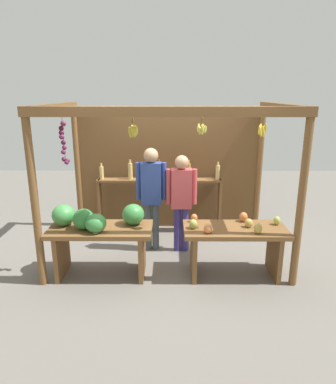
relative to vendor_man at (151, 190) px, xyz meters
The scene contains 7 objects.
ground_plane 1.04m from the vendor_man, 10.25° to the right, with size 12.00×12.00×0.00m, color slate.
market_stall 0.62m from the vendor_man, 59.75° to the left, with size 3.48×2.21×2.33m.
fruit_counter_left 1.13m from the vendor_man, 130.39° to the right, with size 1.41×0.67×1.00m.
fruit_counter_right 1.52m from the vendor_man, 35.17° to the right, with size 1.41×0.64×0.85m.
bottle_shelf_unit 0.77m from the vendor_man, 81.87° to the left, with size 2.23×0.22×1.36m.
vendor_man is the anchor object (origin of this frame).
vendor_woman 0.48m from the vendor_man, ahead, with size 0.48×0.21×1.57m.
Camera 1 is at (0.03, -5.19, 2.48)m, focal length 32.35 mm.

